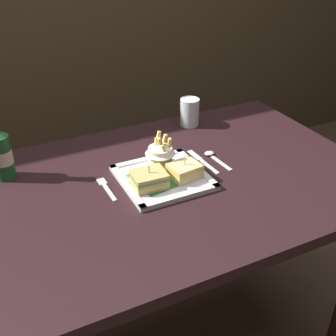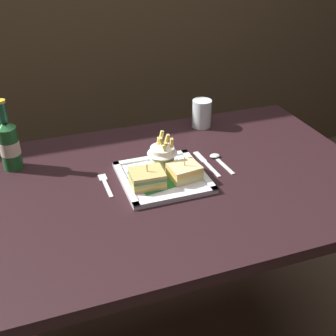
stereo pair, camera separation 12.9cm
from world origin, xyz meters
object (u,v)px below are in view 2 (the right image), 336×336
(water_glass, at_px, (202,115))
(knife, at_px, (206,163))
(fork, at_px, (105,184))
(dining_table, at_px, (173,220))
(beer_bottle, at_px, (9,144))
(sandwich_half_left, at_px, (147,178))
(square_plate, at_px, (163,177))
(fries_cup, at_px, (162,153))
(spoon, at_px, (218,159))
(sandwich_half_right, at_px, (184,172))

(water_glass, distance_m, knife, 0.29)
(fork, relative_size, knife, 0.76)
(dining_table, relative_size, water_glass, 11.87)
(beer_bottle, bearing_deg, fork, -37.29)
(water_glass, bearing_deg, sandwich_half_left, -133.14)
(water_glass, bearing_deg, square_plate, -129.98)
(fries_cup, bearing_deg, knife, -1.54)
(beer_bottle, xyz_separation_m, fork, (0.26, -0.20, -0.09))
(water_glass, relative_size, knife, 0.61)
(spoon, bearing_deg, sandwich_half_right, -151.23)
(square_plate, height_order, fork, square_plate)
(dining_table, distance_m, sandwich_half_right, 0.19)
(fries_cup, height_order, water_glass, fries_cup)
(sandwich_half_right, bearing_deg, spoon, 28.77)
(beer_bottle, distance_m, water_glass, 0.70)
(fork, xyz_separation_m, spoon, (0.38, 0.02, 0.00))
(fork, bearing_deg, spoon, 3.33)
(dining_table, xyz_separation_m, square_plate, (-0.03, 0.01, 0.16))
(water_glass, bearing_deg, knife, -110.26)
(beer_bottle, relative_size, knife, 1.34)
(square_plate, bearing_deg, sandwich_half_left, -153.20)
(fries_cup, distance_m, knife, 0.16)
(dining_table, height_order, spoon, spoon)
(beer_bottle, distance_m, knife, 0.63)
(beer_bottle, height_order, knife, beer_bottle)
(knife, bearing_deg, sandwich_half_right, -144.04)
(sandwich_half_left, relative_size, beer_bottle, 0.44)
(square_plate, xyz_separation_m, sandwich_half_right, (0.06, -0.03, 0.03))
(sandwich_half_left, height_order, fries_cup, fries_cup)
(water_glass, bearing_deg, fork, -147.07)
(fries_cup, bearing_deg, beer_bottle, 158.48)
(water_glass, height_order, fork, water_glass)
(fries_cup, bearing_deg, sandwich_half_right, -62.17)
(dining_table, xyz_separation_m, fork, (-0.20, 0.04, 0.16))
(square_plate, height_order, spoon, square_plate)
(sandwich_half_left, height_order, water_glass, water_glass)
(square_plate, xyz_separation_m, fork, (-0.17, 0.03, -0.00))
(knife, bearing_deg, sandwich_half_left, -161.01)
(square_plate, bearing_deg, water_glass, 50.02)
(water_glass, relative_size, spoon, 0.78)
(square_plate, distance_m, sandwich_half_right, 0.07)
(fork, bearing_deg, square_plate, -10.25)
(knife, bearing_deg, fork, -177.30)
(spoon, bearing_deg, fork, -176.67)
(sandwich_half_left, xyz_separation_m, water_glass, (0.32, 0.34, 0.01))
(dining_table, relative_size, sandwich_half_right, 12.52)
(dining_table, distance_m, water_glass, 0.45)
(square_plate, relative_size, fork, 1.96)
(beer_bottle, bearing_deg, water_glass, 7.10)
(fries_cup, xyz_separation_m, water_glass, (0.25, 0.26, -0.02))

